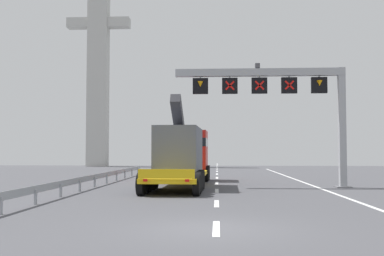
% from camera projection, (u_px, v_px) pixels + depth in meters
% --- Properties ---
extents(ground, '(112.00, 112.00, 0.00)m').
position_uv_depth(ground, '(208.00, 229.00, 12.76)').
color(ground, '#4C4C51').
extents(lane_markings, '(0.20, 75.87, 0.01)m').
position_uv_depth(lane_markings, '(217.00, 174.00, 43.30)').
color(lane_markings, silver).
rests_on(lane_markings, ground).
extents(edge_line_right, '(0.20, 63.00, 0.01)m').
position_uv_depth(edge_line_right, '(330.00, 192.00, 24.39)').
color(edge_line_right, silver).
rests_on(edge_line_right, ground).
extents(overhead_lane_gantry, '(10.40, 0.90, 7.45)m').
position_uv_depth(overhead_lane_gantry, '(282.00, 92.00, 27.75)').
color(overhead_lane_gantry, '#9EA0A5').
rests_on(overhead_lane_gantry, ground).
extents(heavy_haul_truck_yellow, '(3.32, 14.12, 5.30)m').
position_uv_depth(heavy_haul_truck_yellow, '(184.00, 154.00, 29.67)').
color(heavy_haul_truck_yellow, yellow).
rests_on(heavy_haul_truck_yellow, ground).
extents(guardrail_left, '(0.13, 33.17, 0.76)m').
position_uv_depth(guardrail_left, '(94.00, 178.00, 27.72)').
color(guardrail_left, '#999EA3').
rests_on(guardrail_left, ground).
extents(bridge_pylon_distant, '(9.00, 2.00, 33.10)m').
position_uv_depth(bridge_pylon_distant, '(98.00, 48.00, 66.08)').
color(bridge_pylon_distant, '#B7B7B2').
rests_on(bridge_pylon_distant, ground).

